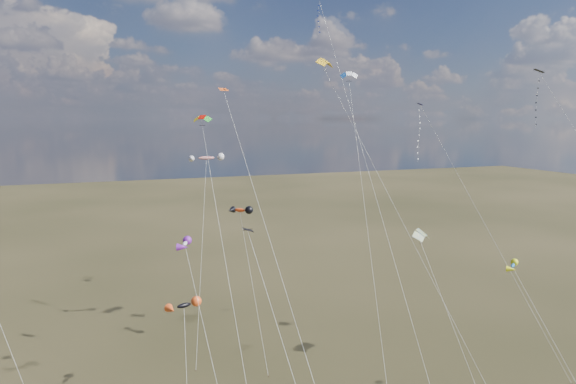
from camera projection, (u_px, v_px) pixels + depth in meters
name	position (u px, v px, depth m)	size (l,w,h in m)	color
diamond_black_high	(548.00, 112.00, 56.02)	(12.39, 17.24, 32.09)	black
diamond_navy_tall	(327.00, 41.00, 67.46)	(5.34, 37.88, 43.23)	#0B1149
diamond_black_mid	(276.00, 321.00, 35.34)	(2.52, 16.08, 18.50)	black
diamond_navy_right	(425.00, 143.00, 62.06)	(7.40, 18.30, 28.57)	#12104F
diamond_orange_center	(261.00, 211.00, 41.59)	(3.40, 24.14, 29.52)	#EB5518
parafoil_yellow	(326.00, 62.00, 60.36)	(10.78, 20.94, 34.17)	gold
parafoil_blue_white	(349.00, 76.00, 58.68)	(7.85, 23.20, 32.36)	blue
parafoil_striped	(422.00, 233.00, 55.25)	(2.96, 11.93, 15.24)	#D4CA06
parafoil_tricolor	(202.00, 120.00, 54.10)	(2.17, 22.14, 27.36)	yellow
novelty_black_orange	(184.00, 306.00, 45.56)	(2.94, 8.01, 10.78)	black
novelty_orange_black	(240.00, 211.00, 59.43)	(2.64, 10.40, 16.71)	#F04314
novelty_white_purple	(185.00, 245.00, 47.23)	(2.35, 14.72, 15.74)	silver
novelty_redwhite_stripe	(206.00, 158.00, 64.27)	(6.20, 12.98, 22.34)	red
novelty_blue_yellow	(514.00, 267.00, 46.76)	(3.80, 10.30, 13.76)	#1A6FB3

